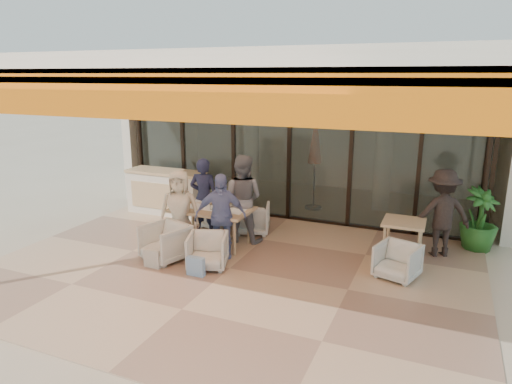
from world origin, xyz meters
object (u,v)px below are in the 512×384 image
(chair_far_right, at_px, (252,217))
(diner_grey, at_px, (242,199))
(host_counter, at_px, (166,192))
(potted_palm, at_px, (479,220))
(diner_cream, at_px, (180,211))
(chair_near_right, at_px, (208,249))
(dining_table, at_px, (212,211))
(side_chair, at_px, (397,260))
(standing_woman, at_px, (442,213))
(diner_navy, at_px, (204,197))
(side_table, at_px, (404,227))
(diner_periwinkle, at_px, (221,216))
(chair_far_left, at_px, (216,215))
(chair_near_left, at_px, (165,241))

(chair_far_right, relative_size, diner_grey, 0.40)
(host_counter, distance_m, potted_palm, 6.63)
(chair_far_right, height_order, diner_cream, diner_cream)
(chair_far_right, relative_size, chair_near_right, 1.05)
(dining_table, relative_size, side_chair, 2.36)
(dining_table, relative_size, diner_cream, 0.98)
(standing_woman, bearing_deg, diner_navy, -13.69)
(diner_navy, relative_size, side_table, 2.15)
(diner_grey, distance_m, side_chair, 3.10)
(host_counter, bearing_deg, diner_periwinkle, -37.81)
(side_chair, distance_m, potted_palm, 2.25)
(chair_far_left, height_order, diner_grey, diner_grey)
(chair_far_right, height_order, chair_near_left, chair_near_left)
(diner_navy, height_order, diner_grey, diner_grey)
(dining_table, bearing_deg, chair_near_left, -113.28)
(chair_far_right, distance_m, standing_woman, 3.62)
(diner_cream, bearing_deg, diner_grey, 26.61)
(side_chair, bearing_deg, diner_cream, -158.47)
(diner_cream, bearing_deg, chair_near_right, -51.13)
(side_table, distance_m, standing_woman, 0.80)
(diner_navy, height_order, diner_periwinkle, diner_navy)
(chair_far_left, height_order, chair_near_left, chair_near_left)
(chair_near_right, xyz_separation_m, side_table, (3.00, 1.57, 0.31))
(standing_woman, bearing_deg, chair_near_right, 7.70)
(chair_far_left, height_order, diner_navy, diner_navy)
(chair_near_right, height_order, potted_palm, potted_palm)
(chair_near_left, height_order, diner_grey, diner_grey)
(side_table, bearing_deg, diner_periwinkle, -160.28)
(diner_navy, xyz_separation_m, standing_woman, (4.42, 0.70, -0.00))
(chair_near_left, distance_m, side_chair, 3.93)
(diner_cream, bearing_deg, potted_palm, 3.02)
(chair_near_right, bearing_deg, diner_cream, 129.88)
(diner_grey, bearing_deg, chair_far_right, -94.53)
(dining_table, relative_size, diner_grey, 0.87)
(chair_far_right, bearing_deg, standing_woman, 165.22)
(diner_grey, height_order, standing_woman, diner_grey)
(host_counter, xyz_separation_m, chair_near_right, (2.39, -2.36, -0.20))
(diner_cream, relative_size, diner_periwinkle, 0.99)
(host_counter, height_order, chair_far_left, host_counter)
(dining_table, relative_size, side_table, 2.01)
(host_counter, height_order, diner_cream, diner_cream)
(host_counter, xyz_separation_m, chair_far_left, (1.55, -0.46, -0.24))
(standing_woman, bearing_deg, diner_periwinkle, 1.38)
(chair_far_right, relative_size, potted_palm, 0.59)
(chair_near_right, relative_size, side_table, 0.88)
(diner_cream, distance_m, diner_periwinkle, 0.84)
(dining_table, height_order, side_chair, dining_table)
(chair_far_right, bearing_deg, diner_periwinkle, 72.05)
(diner_navy, xyz_separation_m, diner_cream, (0.00, -0.90, -0.04))
(diner_navy, bearing_deg, side_chair, 162.16)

